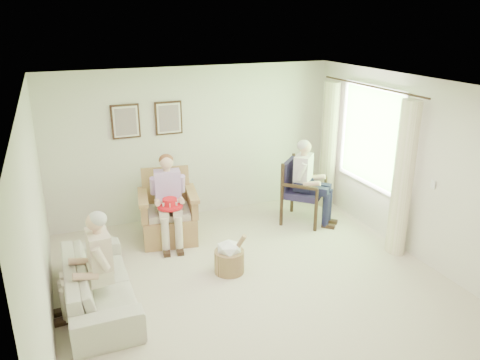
# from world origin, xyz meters

# --- Properties ---
(floor) EXTENTS (5.50, 5.50, 0.00)m
(floor) POSITION_xyz_m (0.00, 0.00, 0.00)
(floor) COLOR beige
(floor) RESTS_ON ground
(back_wall) EXTENTS (5.00, 0.04, 2.60)m
(back_wall) POSITION_xyz_m (0.00, 2.75, 1.30)
(back_wall) COLOR silver
(back_wall) RESTS_ON ground
(front_wall) EXTENTS (5.00, 0.04, 2.60)m
(front_wall) POSITION_xyz_m (0.00, -2.75, 1.30)
(front_wall) COLOR silver
(front_wall) RESTS_ON ground
(left_wall) EXTENTS (0.04, 5.50, 2.60)m
(left_wall) POSITION_xyz_m (-2.50, 0.00, 1.30)
(left_wall) COLOR silver
(left_wall) RESTS_ON ground
(right_wall) EXTENTS (0.04, 5.50, 2.60)m
(right_wall) POSITION_xyz_m (2.50, 0.00, 1.30)
(right_wall) COLOR silver
(right_wall) RESTS_ON ground
(ceiling) EXTENTS (5.00, 5.50, 0.02)m
(ceiling) POSITION_xyz_m (0.00, 0.00, 2.60)
(ceiling) COLOR white
(ceiling) RESTS_ON back_wall
(window) EXTENTS (0.13, 2.50, 1.63)m
(window) POSITION_xyz_m (2.46, 1.20, 1.58)
(window) COLOR #2D6B23
(window) RESTS_ON right_wall
(curtain_left) EXTENTS (0.34, 0.34, 2.30)m
(curtain_left) POSITION_xyz_m (2.33, 0.22, 1.15)
(curtain_left) COLOR #F7E2C1
(curtain_left) RESTS_ON ground
(curtain_right) EXTENTS (0.34, 0.34, 2.30)m
(curtain_right) POSITION_xyz_m (2.33, 2.18, 1.15)
(curtain_right) COLOR #F7E2C1
(curtain_right) RESTS_ON ground
(framed_print_left) EXTENTS (0.45, 0.05, 0.55)m
(framed_print_left) POSITION_xyz_m (-1.15, 2.71, 1.78)
(framed_print_left) COLOR #382114
(framed_print_left) RESTS_ON back_wall
(framed_print_right) EXTENTS (0.45, 0.05, 0.55)m
(framed_print_right) POSITION_xyz_m (-0.45, 2.71, 1.78)
(framed_print_right) COLOR #382114
(framed_print_right) RESTS_ON back_wall
(wicker_armchair) EXTENTS (0.85, 0.85, 1.09)m
(wicker_armchair) POSITION_xyz_m (-0.72, 1.95, 0.35)
(wicker_armchair) COLOR #AF7852
(wicker_armchair) RESTS_ON ground
(wood_armchair) EXTENTS (0.69, 0.65, 1.06)m
(wood_armchair) POSITION_xyz_m (1.59, 1.82, 0.58)
(wood_armchair) COLOR black
(wood_armchair) RESTS_ON ground
(sofa) EXTENTS (1.97, 0.77, 0.58)m
(sofa) POSITION_xyz_m (-1.95, 0.49, 0.29)
(sofa) COLOR beige
(sofa) RESTS_ON ground
(person_wicker) EXTENTS (0.40, 0.63, 1.38)m
(person_wicker) POSITION_xyz_m (-0.72, 1.81, 0.81)
(person_wicker) COLOR beige
(person_wicker) RESTS_ON ground
(person_dark) EXTENTS (0.40, 0.63, 1.42)m
(person_dark) POSITION_xyz_m (1.59, 1.64, 0.84)
(person_dark) COLOR #181835
(person_dark) RESTS_ON ground
(person_sofa) EXTENTS (0.42, 0.62, 1.24)m
(person_sofa) POSITION_xyz_m (-1.95, 0.32, 0.70)
(person_sofa) COLOR beige
(person_sofa) RESTS_ON ground
(red_hat) EXTENTS (0.38, 0.38, 0.14)m
(red_hat) POSITION_xyz_m (-0.76, 1.61, 0.72)
(red_hat) COLOR red
(red_hat) RESTS_ON person_wicker
(hatbox) EXTENTS (0.50, 0.50, 0.61)m
(hatbox) POSITION_xyz_m (-0.20, 0.60, 0.24)
(hatbox) COLOR tan
(hatbox) RESTS_ON ground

